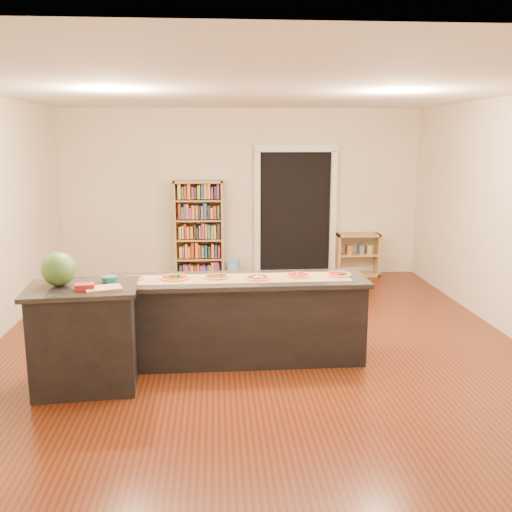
{
  "coord_description": "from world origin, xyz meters",
  "views": [
    {
      "loc": [
        -0.45,
        -6.1,
        2.29
      ],
      "look_at": [
        0.0,
        0.2,
        1.0
      ],
      "focal_mm": 40.0,
      "sensor_mm": 36.0,
      "label": 1
    }
  ],
  "objects": [
    {
      "name": "room",
      "position": [
        0.0,
        0.0,
        1.4
      ],
      "size": [
        6.0,
        7.0,
        2.8
      ],
      "color": "beige",
      "rests_on": "ground"
    },
    {
      "name": "doorway",
      "position": [
        0.9,
        3.46,
        1.2
      ],
      "size": [
        1.4,
        0.09,
        2.21
      ],
      "color": "black",
      "rests_on": "room"
    },
    {
      "name": "kitchen_island",
      "position": [
        -0.24,
        -0.38,
        0.45
      ],
      "size": [
        2.68,
        0.73,
        0.89
      ],
      "rotation": [
        0.0,
        0.0,
        0.01
      ],
      "color": "black",
      "rests_on": "ground"
    },
    {
      "name": "side_counter",
      "position": [
        -1.68,
        -0.97,
        0.49
      ],
      "size": [
        0.99,
        0.72,
        0.98
      ],
      "rotation": [
        0.0,
        0.0,
        0.09
      ],
      "color": "black",
      "rests_on": "ground"
    },
    {
      "name": "bookshelf",
      "position": [
        -0.73,
        3.3,
        0.82
      ],
      "size": [
        0.82,
        0.29,
        1.64
      ],
      "primitive_type": "cube",
      "color": "tan",
      "rests_on": "ground"
    },
    {
      "name": "low_shelf",
      "position": [
        1.96,
        3.29,
        0.36
      ],
      "size": [
        0.73,
        0.31,
        0.73
      ],
      "primitive_type": "cube",
      "color": "tan",
      "rests_on": "ground"
    },
    {
      "name": "waste_bin",
      "position": [
        -0.16,
        3.19,
        0.16
      ],
      "size": [
        0.22,
        0.22,
        0.33
      ],
      "primitive_type": "cylinder",
      "color": "#68B2E8",
      "rests_on": "ground"
    },
    {
      "name": "kraft_paper",
      "position": [
        -0.24,
        -0.38,
        0.89
      ],
      "size": [
        2.33,
        0.45,
        0.0
      ],
      "primitive_type": "cube",
      "rotation": [
        0.0,
        0.0,
        0.01
      ],
      "color": "#9E7251",
      "rests_on": "kitchen_island"
    },
    {
      "name": "watermelon",
      "position": [
        -1.89,
        -0.92,
        1.14
      ],
      "size": [
        0.31,
        0.31,
        0.31
      ],
      "primitive_type": "sphere",
      "color": "#144214",
      "rests_on": "side_counter"
    },
    {
      "name": "cutting_board",
      "position": [
        -1.46,
        -1.09,
        0.99
      ],
      "size": [
        0.36,
        0.29,
        0.02
      ],
      "primitive_type": "cube",
      "rotation": [
        0.0,
        0.0,
        0.3
      ],
      "color": "tan",
      "rests_on": "side_counter"
    },
    {
      "name": "package_red",
      "position": [
        -1.62,
        -1.1,
        1.01
      ],
      "size": [
        0.19,
        0.15,
        0.06
      ],
      "primitive_type": "cube",
      "rotation": [
        0.0,
        0.0,
        0.19
      ],
      "color": "maroon",
      "rests_on": "side_counter"
    },
    {
      "name": "package_teal",
      "position": [
        -1.45,
        -0.82,
        1.01
      ],
      "size": [
        0.15,
        0.15,
        0.06
      ],
      "primitive_type": "cylinder",
      "color": "#195966",
      "rests_on": "side_counter"
    },
    {
      "name": "pizza_a",
      "position": [
        -1.31,
        -0.35,
        0.9
      ],
      "size": [
        0.25,
        0.25,
        0.02
      ],
      "color": "#DC9954",
      "rests_on": "kitchen_island"
    },
    {
      "name": "pizza_b",
      "position": [
        -0.88,
        -0.35,
        0.9
      ],
      "size": [
        0.31,
        0.31,
        0.02
      ],
      "color": "#DC9954",
      "rests_on": "kitchen_island"
    },
    {
      "name": "pizza_c",
      "position": [
        -0.45,
        -0.34,
        0.9
      ],
      "size": [
        0.27,
        0.27,
        0.02
      ],
      "color": "#DC9954",
      "rests_on": "kitchen_island"
    },
    {
      "name": "pizza_d",
      "position": [
        -0.02,
        -0.42,
        0.9
      ],
      "size": [
        0.28,
        0.28,
        0.02
      ],
      "color": "#DC9954",
      "rests_on": "kitchen_island"
    },
    {
      "name": "pizza_e",
      "position": [
        0.4,
        -0.34,
        0.9
      ],
      "size": [
        0.25,
        0.25,
        0.02
      ],
      "color": "#DC9954",
      "rests_on": "kitchen_island"
    },
    {
      "name": "pizza_f",
      "position": [
        0.83,
        -0.33,
        0.9
      ],
      "size": [
        0.26,
        0.26,
        0.02
      ],
      "color": "#DC9954",
      "rests_on": "kitchen_island"
    }
  ]
}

